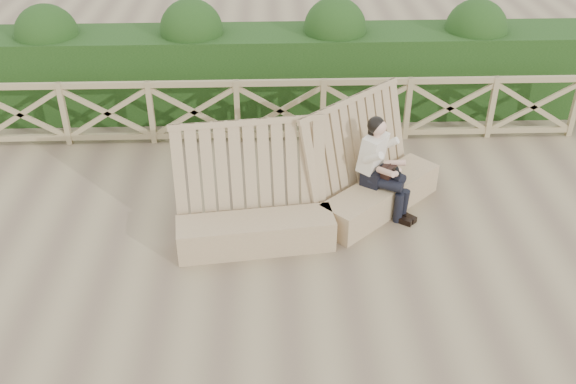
{
  "coord_description": "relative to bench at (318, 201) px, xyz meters",
  "views": [
    {
      "loc": [
        -0.21,
        -6.27,
        5.12
      ],
      "look_at": [
        0.03,
        0.4,
        0.9
      ],
      "focal_mm": 40.0,
      "sensor_mm": 36.0,
      "label": 1
    }
  ],
  "objects": [
    {
      "name": "woman",
      "position": [
        0.87,
        0.33,
        0.37
      ],
      "size": [
        0.87,
        0.79,
        1.44
      ],
      "rotation": [
        0.0,
        0.0,
        0.96
      ],
      "color": "black",
      "rests_on": "ground"
    },
    {
      "name": "hedge",
      "position": [
        -0.46,
        3.73,
        0.36
      ],
      "size": [
        12.0,
        1.2,
        1.5
      ],
      "primitive_type": "cube",
      "color": "black",
      "rests_on": "ground"
    },
    {
      "name": "ground",
      "position": [
        -0.46,
        -0.97,
        -0.39
      ],
      "size": [
        60.0,
        60.0,
        0.0
      ],
      "primitive_type": "plane",
      "color": "brown",
      "rests_on": "ground"
    },
    {
      "name": "bench",
      "position": [
        0.0,
        0.0,
        0.0
      ],
      "size": [
        3.74,
        2.23,
        1.57
      ],
      "rotation": [
        0.0,
        0.0,
        0.38
      ],
      "color": "#947554",
      "rests_on": "ground"
    },
    {
      "name": "guardrail",
      "position": [
        -0.46,
        2.53,
        0.16
      ],
      "size": [
        10.1,
        0.09,
        1.1
      ],
      "color": "#917E54",
      "rests_on": "ground"
    }
  ]
}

